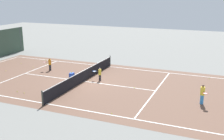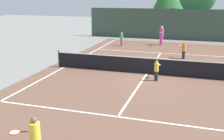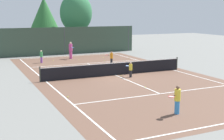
{
  "view_description": "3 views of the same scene",
  "coord_description": "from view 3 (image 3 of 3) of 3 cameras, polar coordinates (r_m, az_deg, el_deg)",
  "views": [
    {
      "loc": [
        -20.14,
        -11.01,
        7.35
      ],
      "look_at": [
        -0.13,
        -2.72,
        1.36
      ],
      "focal_mm": 43.98,
      "sensor_mm": 36.0,
      "label": 1
    },
    {
      "loc": [
        2.72,
        -15.97,
        4.65
      ],
      "look_at": [
        -1.39,
        -2.68,
        0.83
      ],
      "focal_mm": 44.24,
      "sensor_mm": 36.0,
      "label": 2
    },
    {
      "loc": [
        -10.38,
        -21.98,
        4.85
      ],
      "look_at": [
        -1.39,
        -2.44,
        0.92
      ],
      "focal_mm": 50.38,
      "sensor_mm": 36.0,
      "label": 3
    }
  ],
  "objects": [
    {
      "name": "tennis_ball_2",
      "position": [
        26.64,
        -11.24,
        -0.27
      ],
      "size": [
        0.07,
        0.07,
        0.07
      ],
      "primitive_type": "sphere",
      "color": "#CCE533",
      "rests_on": "ground_plane"
    },
    {
      "name": "tennis_ball_3",
      "position": [
        24.49,
        1.65,
        -1.0
      ],
      "size": [
        0.07,
        0.07,
        0.07
      ],
      "primitive_type": "sphere",
      "color": "#CCE533",
      "rests_on": "ground_plane"
    },
    {
      "name": "tennis_ball_10",
      "position": [
        32.43,
        2.09,
        1.79
      ],
      "size": [
        0.07,
        0.07,
        0.07
      ],
      "primitive_type": "sphere",
      "color": "#CCE533",
      "rests_on": "ground_plane"
    },
    {
      "name": "player_3",
      "position": [
        15.54,
        11.74,
        -5.24
      ],
      "size": [
        0.87,
        0.58,
        1.41
      ],
      "color": "#388CD8",
      "rests_on": "ground_plane"
    },
    {
      "name": "tennis_ball_1",
      "position": [
        32.72,
        -6.02,
        1.82
      ],
      "size": [
        0.07,
        0.07,
        0.07
      ],
      "primitive_type": "sphere",
      "color": "#CCE533",
      "rests_on": "ground_plane"
    },
    {
      "name": "ground_plane",
      "position": [
        24.78,
        0.57,
        -0.94
      ],
      "size": [
        80.0,
        80.0,
        0.0
      ],
      "primitive_type": "plane",
      "color": "slate"
    },
    {
      "name": "tennis_ball_0",
      "position": [
        32.06,
        -1.37,
        1.7
      ],
      "size": [
        0.07,
        0.07,
        0.07
      ],
      "primitive_type": "sphere",
      "color": "#CCE533",
      "rests_on": "ground_plane"
    },
    {
      "name": "court_surface",
      "position": [
        24.78,
        0.57,
        -0.93
      ],
      "size": [
        13.0,
        25.0,
        0.01
      ],
      "color": "brown",
      "rests_on": "ground_plane"
    },
    {
      "name": "player_0",
      "position": [
        31.55,
        -12.71,
        2.42
      ],
      "size": [
        0.27,
        0.27,
        1.25
      ],
      "color": "purple",
      "rests_on": "ground_plane"
    },
    {
      "name": "perimeter_fence",
      "position": [
        37.59,
        -8.6,
        5.27
      ],
      "size": [
        18.0,
        0.12,
        3.2
      ],
      "color": "#384C3D",
      "rests_on": "ground_plane"
    },
    {
      "name": "player_2",
      "position": [
        33.85,
        -7.5,
        3.6
      ],
      "size": [
        0.42,
        0.96,
        1.8
      ],
      "color": "#D14799",
      "rests_on": "ground_plane"
    },
    {
      "name": "tennis_net",
      "position": [
        24.69,
        0.58,
        0.22
      ],
      "size": [
        11.9,
        0.1,
        1.1
      ],
      "color": "#333833",
      "rests_on": "ground_plane"
    },
    {
      "name": "player_1",
      "position": [
        23.96,
        3.36,
        0.12
      ],
      "size": [
        0.34,
        0.82,
        1.16
      ],
      "color": "#232328",
      "rests_on": "ground_plane"
    },
    {
      "name": "tennis_ball_6",
      "position": [
        25.94,
        -11.0,
        -0.55
      ],
      "size": [
        0.07,
        0.07,
        0.07
      ],
      "primitive_type": "sphere",
      "color": "#CCE533",
      "rests_on": "ground_plane"
    },
    {
      "name": "tree_1",
      "position": [
        40.98,
        -6.54,
        10.25
      ],
      "size": [
        4.15,
        3.52,
        7.35
      ],
      "color": "brown",
      "rests_on": "ground_plane"
    },
    {
      "name": "tennis_ball_5",
      "position": [
        20.78,
        6.08,
        -3.11
      ],
      "size": [
        0.07,
        0.07,
        0.07
      ],
      "primitive_type": "sphere",
      "color": "#CCE533",
      "rests_on": "ground_plane"
    },
    {
      "name": "ball_crate",
      "position": [
        26.61,
        0.63,
        0.24
      ],
      "size": [
        0.44,
        0.36,
        0.43
      ],
      "color": "blue",
      "rests_on": "ground_plane"
    },
    {
      "name": "tennis_ball_9",
      "position": [
        32.79,
        -10.62,
        1.72
      ],
      "size": [
        0.07,
        0.07,
        0.07
      ],
      "primitive_type": "sphere",
      "color": "#CCE533",
      "rests_on": "ground_plane"
    },
    {
      "name": "tree_0",
      "position": [
        42.55,
        -12.22,
        9.93
      ],
      "size": [
        3.84,
        3.84,
        6.86
      ],
      "color": "brown",
      "rests_on": "ground_plane"
    },
    {
      "name": "tennis_ball_7",
      "position": [
        18.49,
        -8.02,
        -4.86
      ],
      "size": [
        0.07,
        0.07,
        0.07
      ],
      "primitive_type": "sphere",
      "color": "#CCE533",
      "rests_on": "ground_plane"
    },
    {
      "name": "player_4",
      "position": [
        29.76,
        -0.14,
        2.25
      ],
      "size": [
        0.68,
        0.8,
        1.27
      ],
      "color": "#232328",
      "rests_on": "ground_plane"
    },
    {
      "name": "tennis_ball_8",
      "position": [
        34.39,
        -1.64,
        2.29
      ],
      "size": [
        0.07,
        0.07,
        0.07
      ],
      "primitive_type": "sphere",
      "color": "#CCE533",
      "rests_on": "ground_plane"
    },
    {
      "name": "tennis_ball_11",
      "position": [
        34.08,
        3.12,
        2.2
      ],
      "size": [
        0.07,
        0.07,
        0.07
      ],
      "primitive_type": "sphere",
      "color": "#CCE533",
      "rests_on": "ground_plane"
    }
  ]
}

